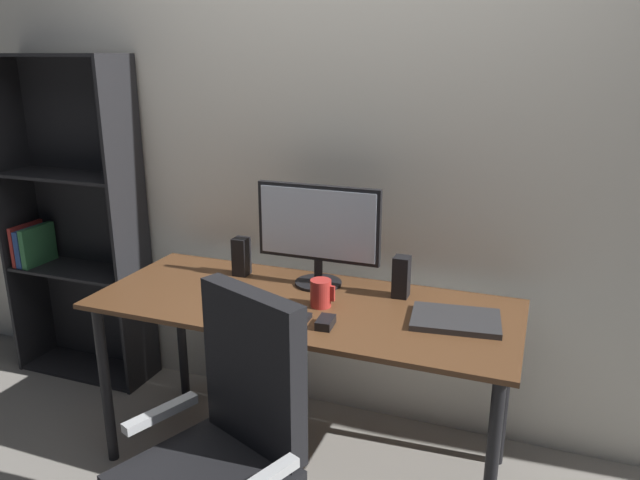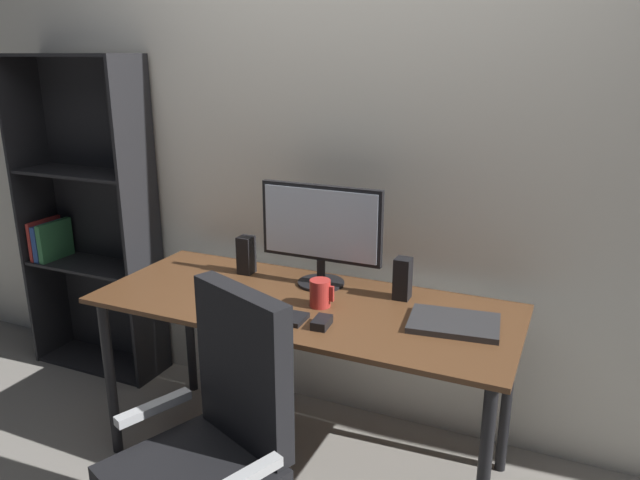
% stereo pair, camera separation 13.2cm
% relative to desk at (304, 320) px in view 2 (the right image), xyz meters
% --- Properties ---
extents(ground_plane, '(12.00, 12.00, 0.00)m').
position_rel_desk_xyz_m(ground_plane, '(0.00, 0.00, -0.66)').
color(ground_plane, gray).
extents(back_wall, '(6.40, 0.10, 2.60)m').
position_rel_desk_xyz_m(back_wall, '(0.00, 0.51, 0.64)').
color(back_wall, silver).
rests_on(back_wall, ground).
extents(desk, '(1.68, 0.69, 0.74)m').
position_rel_desk_xyz_m(desk, '(0.00, 0.00, 0.00)').
color(desk, '#56351E').
rests_on(desk, ground).
extents(monitor, '(0.53, 0.20, 0.43)m').
position_rel_desk_xyz_m(monitor, '(-0.01, 0.20, 0.33)').
color(monitor, black).
rests_on(monitor, desk).
extents(keyboard, '(0.29, 0.12, 0.02)m').
position_rel_desk_xyz_m(keyboard, '(-0.06, -0.18, 0.09)').
color(keyboard, black).
rests_on(keyboard, desk).
extents(mouse, '(0.06, 0.10, 0.03)m').
position_rel_desk_xyz_m(mouse, '(0.16, -0.18, 0.10)').
color(mouse, black).
rests_on(mouse, desk).
extents(coffee_mug, '(0.10, 0.08, 0.11)m').
position_rel_desk_xyz_m(coffee_mug, '(0.08, -0.01, 0.14)').
color(coffee_mug, '#B72D28').
rests_on(coffee_mug, desk).
extents(laptop, '(0.35, 0.27, 0.02)m').
position_rel_desk_xyz_m(laptop, '(0.59, 0.02, 0.09)').
color(laptop, '#2D2D30').
rests_on(laptop, desk).
extents(speaker_left, '(0.06, 0.07, 0.17)m').
position_rel_desk_xyz_m(speaker_left, '(-0.38, 0.19, 0.17)').
color(speaker_left, black).
rests_on(speaker_left, desk).
extents(speaker_right, '(0.06, 0.07, 0.17)m').
position_rel_desk_xyz_m(speaker_right, '(0.35, 0.19, 0.17)').
color(speaker_right, black).
rests_on(speaker_right, desk).
extents(office_chair, '(0.58, 0.59, 1.01)m').
position_rel_desk_xyz_m(office_chair, '(0.02, -0.69, -0.20)').
color(office_chair, '#B7BABC').
rests_on(office_chair, ground).
extents(bookshelf, '(0.75, 0.28, 1.69)m').
position_rel_desk_xyz_m(bookshelf, '(-1.44, 0.34, 0.17)').
color(bookshelf, black).
rests_on(bookshelf, ground).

